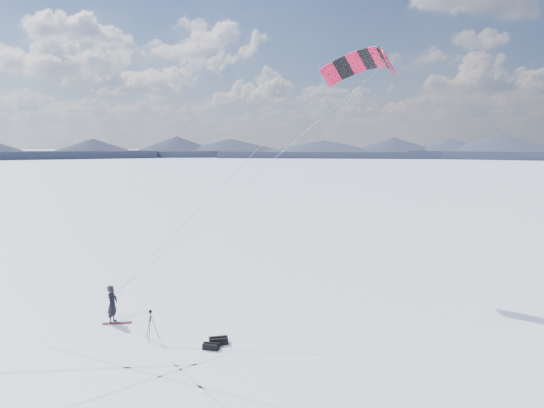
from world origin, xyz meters
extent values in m
plane|color=white|center=(0.00, 0.00, 0.00)|extent=(1800.00, 1800.00, 0.00)
cube|color=#1B1F35|center=(188.09, 258.89, 1.79)|extent=(147.80, 124.57, 3.59)
cone|color=#1B1F35|center=(188.09, 258.89, 3.59)|extent=(89.40, 89.40, 8.00)
cube|color=#1B1F35|center=(98.89, 304.34, 1.79)|extent=(156.56, 89.15, 3.59)
cone|color=#1B1F35|center=(98.89, 304.34, 3.59)|extent=(80.64, 80.64, 8.00)
cube|color=#1B1F35|center=(0.00, 320.00, 1.79)|extent=(150.00, 45.00, 3.59)
cone|color=#1B1F35|center=(0.00, 320.00, 3.59)|extent=(64.00, 64.00, 8.00)
cube|color=#1B1F35|center=(-98.89, 304.34, 1.79)|extent=(156.56, 89.15, 3.59)
cone|color=#1B1F35|center=(-98.89, 304.34, 3.59)|extent=(80.64, 80.64, 8.00)
cube|color=silver|center=(-3.30, -1.70, 0.00)|extent=(3.52, 7.29, 0.01)
cube|color=silver|center=(-1.60, 0.60, 0.00)|extent=(6.45, 7.79, 0.01)
cube|color=silver|center=(0.10, 2.90, 0.00)|extent=(11.66, 3.07, 0.01)
cube|color=silver|center=(1.80, -2.80, 0.00)|extent=(1.27, 5.91, 0.01)
imported|color=black|center=(-2.78, 3.55, 0.00)|extent=(0.62, 0.79, 1.91)
cube|color=maroon|center=(-2.55, 3.37, 0.02)|extent=(1.42, 0.32, 0.04)
cylinder|color=black|center=(-0.54, 1.19, 0.60)|extent=(0.37, 0.13, 1.20)
cylinder|color=black|center=(-0.83, 1.26, 0.60)|extent=(0.28, 0.28, 1.20)
cylinder|color=black|center=(-0.75, 0.97, 0.60)|extent=(0.12, 0.37, 1.20)
cylinder|color=black|center=(-0.70, 1.14, 1.03)|extent=(0.03, 0.03, 0.34)
cube|color=black|center=(-0.70, 1.14, 1.25)|extent=(0.08, 0.08, 0.05)
cube|color=black|center=(-0.70, 1.14, 1.34)|extent=(0.14, 0.12, 0.10)
cylinder|color=black|center=(-0.70, 1.23, 1.34)|extent=(0.07, 0.10, 0.07)
cube|color=black|center=(2.30, 0.13, 0.16)|extent=(0.85, 0.43, 0.31)
cylinder|color=black|center=(2.30, 0.13, 0.33)|extent=(0.79, 0.12, 0.08)
cube|color=black|center=(1.95, -0.32, 0.13)|extent=(0.77, 0.58, 0.26)
cylinder|color=black|center=(1.95, -0.32, 0.28)|extent=(0.63, 0.33, 0.08)
cube|color=red|center=(12.42, 5.87, 13.56)|extent=(1.20, 1.21, 1.59)
cube|color=black|center=(12.58, 6.76, 13.91)|extent=(0.99, 1.28, 1.47)
cube|color=red|center=(12.54, 7.74, 14.14)|extent=(1.07, 1.28, 1.33)
cube|color=black|center=(12.31, 8.72, 14.22)|extent=(1.25, 1.27, 1.18)
cube|color=red|center=(11.89, 9.64, 14.14)|extent=(1.41, 1.21, 1.33)
cube|color=black|center=(11.32, 10.44, 13.91)|extent=(1.54, 1.08, 1.47)
cube|color=red|center=(10.64, 11.05, 13.56)|extent=(1.63, 0.90, 1.59)
cylinder|color=gray|center=(4.82, 4.71, 7.44)|extent=(15.21, 2.34, 12.25)
cylinder|color=gray|center=(3.93, 7.30, 7.44)|extent=(13.44, 7.52, 12.25)
cylinder|color=black|center=(-2.78, 3.55, 1.32)|extent=(0.53, 0.21, 0.03)
camera|label=1|loc=(1.39, -19.30, 8.85)|focal=30.00mm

